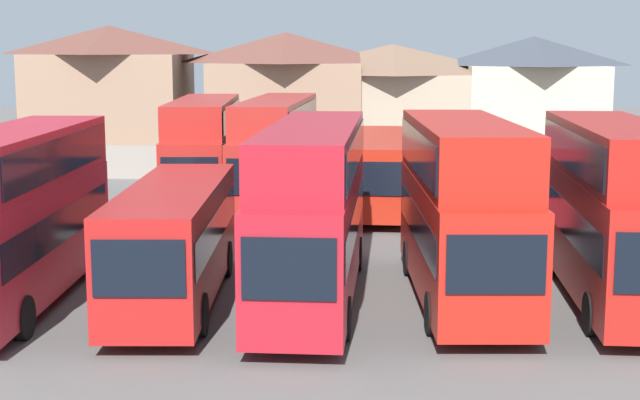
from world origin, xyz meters
The scene contains 15 objects.
ground centered at (0.00, 18.00, 0.00)m, with size 140.00×140.00×0.00m, color #605E5B.
depot_boundary_wall centered at (0.00, 25.12, 0.90)m, with size 56.00×0.50×1.80m, color gray.
bus_1 centered at (-8.31, -0.28, 2.76)m, with size 2.69×10.83×4.91m.
bus_2 centered at (-3.99, -0.16, 1.90)m, with size 2.75×10.30×3.32m.
bus_3 centered at (-0.11, 0.36, 2.81)m, with size 2.98×12.02×4.99m.
bus_4 centered at (4.11, 0.31, 2.87)m, with size 2.96×10.26×5.11m.
bus_5 centered at (8.33, 0.37, 2.85)m, with size 3.05×10.55×5.07m.
bus_6 centered at (-5.56, 15.36, 2.74)m, with size 3.09×10.97×4.86m.
bus_7 centered at (-2.34, 15.24, 2.76)m, with size 3.13×11.85×4.89m.
bus_8 centered at (2.28, 15.38, 1.88)m, with size 3.14×11.23×3.27m.
bus_9 centered at (6.41, 15.17, 1.94)m, with size 2.70×11.02×3.39m.
house_terrace_left centered at (-14.76, 35.44, 4.32)m, with size 10.16×8.36×8.50m.
house_terrace_centre centered at (-3.25, 35.05, 4.10)m, with size 10.08×7.11×8.06m.
house_terrace_right centered at (3.56, 35.14, 3.72)m, with size 11.51×6.60×7.31m.
house_terrace_far_right centered at (12.52, 35.28, 3.97)m, with size 8.97×6.92×7.80m.
Camera 1 is at (0.98, -26.00, 7.17)m, focal length 53.12 mm.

